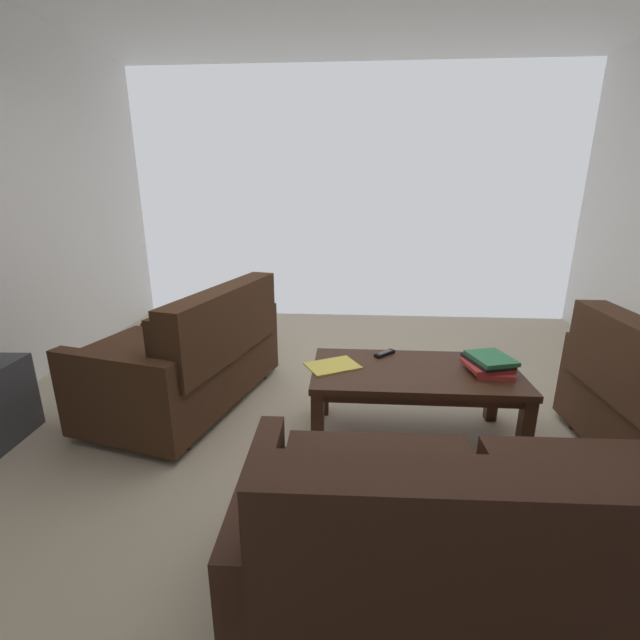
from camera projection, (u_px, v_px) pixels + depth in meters
name	position (u px, v px, depth m)	size (l,w,h in m)	color
ground_plane	(351.00, 430.00, 2.76)	(5.25, 5.38, 0.01)	#B7A88E
sofa_main	(504.00, 544.00, 1.42)	(1.81, 0.83, 0.81)	black
loveseat_near	(192.00, 355.00, 3.00)	(1.14, 1.58, 0.88)	black
coffee_table	(415.00, 380.00, 2.54)	(1.22, 0.63, 0.47)	#3D2316
book_stack	(489.00, 364.00, 2.48)	(0.29, 0.32, 0.10)	#C63833
tv_remote	(385.00, 353.00, 2.74)	(0.14, 0.14, 0.02)	black
loose_magazine	(333.00, 366.00, 2.57)	(0.22, 0.30, 0.01)	#E0CC4C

